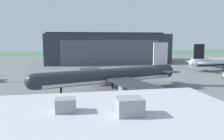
# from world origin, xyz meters

# --- Properties ---
(ground_plane) EXTENTS (440.00, 440.00, 0.00)m
(ground_plane) POSITION_xyz_m (0.00, 0.00, 0.00)
(ground_plane) COLOR slate
(grass_field_strip) EXTENTS (440.00, 56.00, 0.08)m
(grass_field_strip) POSITION_xyz_m (0.00, 182.39, 0.04)
(grass_field_strip) COLOR #3D7C40
(grass_field_strip) RESTS_ON ground_plane
(maintenance_hangar) EXTENTS (76.24, 37.20, 19.40)m
(maintenance_hangar) POSITION_xyz_m (8.46, 87.07, 9.24)
(maintenance_hangar) COLOR #2D333D
(maintenance_hangar) RESTS_ON ground_plane
(airliner_near_right) EXTENTS (45.25, 42.35, 14.10)m
(airliner_near_right) POSITION_xyz_m (-3.43, 4.63, 4.45)
(airliner_near_right) COLOR #282B33
(airliner_near_right) RESTS_ON ground_plane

